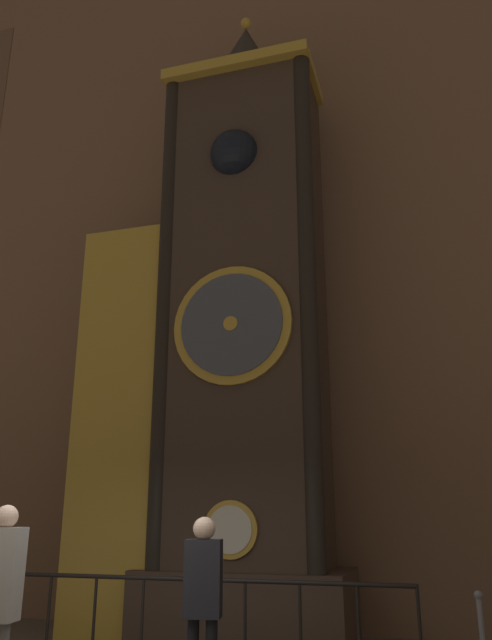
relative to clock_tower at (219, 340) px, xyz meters
The scene contains 4 objects.
cathedral_back_wall 3.18m from the clock_tower, 81.26° to the left, with size 24.00×0.32×14.65m.
clock_tower is the anchor object (origin of this frame).
railing_fence 4.37m from the clock_tower, 77.45° to the right, with size 4.94×0.05×1.05m.
visitor_far 4.79m from the clock_tower, 72.49° to the right, with size 0.38×0.28×1.71m.
Camera 1 is at (2.94, -5.00, 1.73)m, focal length 35.00 mm.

